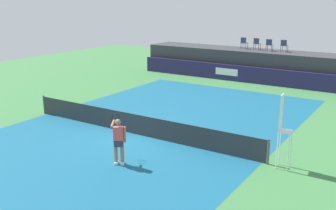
{
  "coord_description": "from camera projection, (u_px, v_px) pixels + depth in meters",
  "views": [
    {
      "loc": [
        10.47,
        -13.58,
        6.07
      ],
      "look_at": [
        0.45,
        2.0,
        1.0
      ],
      "focal_mm": 42.11,
      "sensor_mm": 36.0,
      "label": 1
    }
  ],
  "objects": [
    {
      "name": "net_post_far",
      "position": [
        268.0,
        152.0,
        14.72
      ],
      "size": [
        0.1,
        0.1,
        1.0
      ],
      "primitive_type": "cylinder",
      "color": "#4C4C51",
      "rests_on": "ground"
    },
    {
      "name": "tennis_net",
      "position": [
        136.0,
        124.0,
        17.96
      ],
      "size": [
        12.4,
        0.02,
        0.95
      ],
      "primitive_type": "cube",
      "color": "#2D2D2D",
      "rests_on": "ground"
    },
    {
      "name": "court_inner",
      "position": [
        136.0,
        134.0,
        18.08
      ],
      "size": [
        12.0,
        22.0,
        0.0
      ],
      "primitive_type": "cube",
      "color": "#16597A",
      "rests_on": "ground"
    },
    {
      "name": "ground_plane",
      "position": [
        171.0,
        118.0,
        20.52
      ],
      "size": [
        48.0,
        48.0,
        0.0
      ],
      "primitive_type": "plane",
      "color": "#3D7A42"
    },
    {
      "name": "umpire_chair",
      "position": [
        283.0,
        126.0,
        14.18
      ],
      "size": [
        0.47,
        0.47,
        2.76
      ],
      "color": "white",
      "rests_on": "ground"
    },
    {
      "name": "spectator_chair_right",
      "position": [
        284.0,
        45.0,
        28.84
      ],
      "size": [
        0.45,
        0.45,
        0.89
      ],
      "color": "#2D3D56",
      "rests_on": "spectator_platform"
    },
    {
      "name": "tennis_player",
      "position": [
        119.0,
        140.0,
        14.63
      ],
      "size": [
        1.1,
        1.01,
        1.77
      ],
      "color": "white",
      "rests_on": "court_inner"
    },
    {
      "name": "net_post_near",
      "position": [
        44.0,
        105.0,
        21.19
      ],
      "size": [
        0.1,
        0.1,
        1.0
      ],
      "primitive_type": "cylinder",
      "color": "#4C4C51",
      "rests_on": "ground"
    },
    {
      "name": "spectator_chair_far_left",
      "position": [
        244.0,
        42.0,
        30.58
      ],
      "size": [
        0.46,
        0.46,
        0.89
      ],
      "color": "#2D3D56",
      "rests_on": "spectator_platform"
    },
    {
      "name": "spectator_chair_left",
      "position": [
        257.0,
        43.0,
        30.03
      ],
      "size": [
        0.46,
        0.46,
        0.89
      ],
      "color": "#2D3D56",
      "rests_on": "spectator_platform"
    },
    {
      "name": "sponsor_wall",
      "position": [
        247.0,
        75.0,
        28.88
      ],
      "size": [
        18.0,
        0.22,
        1.2
      ],
      "color": "#231E4C",
      "rests_on": "ground"
    },
    {
      "name": "spectator_platform",
      "position": [
        257.0,
        65.0,
        30.2
      ],
      "size": [
        18.0,
        2.8,
        2.2
      ],
      "primitive_type": "cube",
      "color": "#38383D",
      "rests_on": "ground"
    },
    {
      "name": "tennis_ball",
      "position": [
        149.0,
        118.0,
        20.36
      ],
      "size": [
        0.07,
        0.07,
        0.07
      ],
      "primitive_type": "sphere",
      "color": "#D8EA33",
      "rests_on": "court_inner"
    },
    {
      "name": "spectator_chair_center",
      "position": [
        269.0,
        44.0,
        29.28
      ],
      "size": [
        0.46,
        0.46,
        0.89
      ],
      "color": "#2D3D56",
      "rests_on": "spectator_platform"
    }
  ]
}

